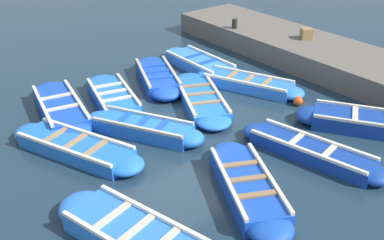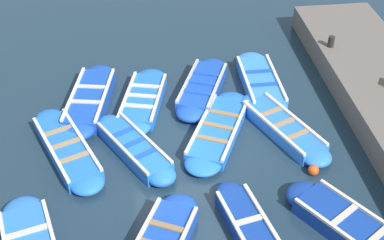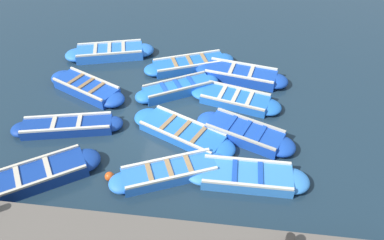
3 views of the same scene
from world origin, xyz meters
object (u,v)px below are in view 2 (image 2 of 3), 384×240
Objects in this scene: boat_stern_in at (67,149)px; boat_end_of_row at (261,83)px; bollard_north at (331,42)px; boat_outer_left at (358,232)px; boat_near_quay at (90,100)px; boat_far_corner at (218,130)px; boat_bow_out at (202,88)px; boat_outer_right at (283,128)px; boat_drifting at (143,100)px; buoy_orange_near at (313,170)px; boat_mid_row at (134,148)px; boat_inner_gap at (256,239)px.

boat_stern_in is 1.07× the size of boat_end_of_row.
boat_stern_in is 10.80× the size of bollard_north.
boat_outer_left is 0.98× the size of boat_near_quay.
bollard_north reaches higher than boat_outer_left.
boat_bow_out reaches higher than boat_far_corner.
boat_far_corner is at bearing 51.76° from boat_end_of_row.
boat_far_corner is 1.01× the size of boat_near_quay.
boat_far_corner is 4.61m from boat_outer_left.
boat_outer_right is 0.94× the size of boat_near_quay.
boat_near_quay is at bearing -44.01° from boat_outer_left.
boat_stern_in is 2.82m from boat_drifting.
boat_stern_in is at bearing -14.15° from buoy_orange_near.
buoy_orange_near is at bearing 147.02° from boat_near_quay.
boat_outer_left is 5.82m from boat_mid_row.
boat_near_quay reaches higher than boat_drifting.
boat_near_quay is at bearing -32.98° from buoy_orange_near.
boat_bow_out is at bearing -66.37° from boat_outer_left.
boat_drifting is at bearing -40.55° from buoy_orange_near.
boat_far_corner is 1.19× the size of boat_mid_row.
boat_outer_right is 1.02× the size of boat_drifting.
boat_far_corner is 13.89× the size of buoy_orange_near.
boat_outer_left is 1.07× the size of boat_drifting.
boat_far_corner is at bearing -4.38° from boat_outer_right.
boat_bow_out is 9.86× the size of bollard_north.
buoy_orange_near is at bearing 67.91° from bollard_north.
boat_stern_in is (4.23, -3.52, 0.00)m from boat_inner_gap.
boat_outer_left is 7.07m from boat_drifting.
boat_outer_right is 10.08× the size of bollard_north.
boat_outer_right is 0.95× the size of boat_inner_gap.
boat_drifting is at bearing 11.34° from boat_bow_out.
boat_outer_right is 5.59m from boat_near_quay.
boat_bow_out is 4.44m from buoy_orange_near.
boat_outer_right is 1.10× the size of boat_mid_row.
boat_inner_gap reaches higher than boat_far_corner.
boat_mid_row is (3.94, 2.60, 0.02)m from boat_end_of_row.
boat_end_of_row is at bearing -157.25° from boat_stern_in.
boat_bow_out is 1.00× the size of boat_drifting.
boat_stern_in is (4.02, 0.28, 0.02)m from boat_far_corner.
boat_bow_out is (2.59, -5.91, -0.01)m from boat_outer_left.
boat_outer_right is at bearing -78.99° from buoy_orange_near.
boat_far_corner is at bearing -41.07° from buoy_orange_near.
boat_near_quay is (3.69, -5.60, 0.03)m from boat_inner_gap.
boat_drifting is 5.32m from buoy_orange_near.
boat_near_quay is 13.75× the size of buoy_orange_near.
boat_end_of_row is at bearing 20.55° from bollard_north.
boat_near_quay is 1.18× the size of boat_mid_row.
boat_mid_row is at bearing 172.55° from boat_stern_in.
boat_bow_out is (0.16, -1.99, 0.04)m from boat_far_corner.
boat_outer_left reaches higher than buoy_orange_near.
boat_end_of_row is 4.72m from boat_mid_row.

